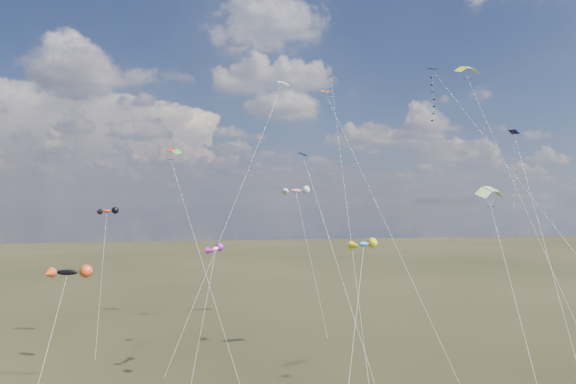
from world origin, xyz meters
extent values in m
cube|color=black|center=(15.28, 14.41, 32.34)|extent=(1.30, 1.28, 0.33)
cylinder|color=silver|center=(19.01, 0.50, 16.17)|extent=(7.48, 27.86, 32.36)
cube|color=#0C1B4B|center=(8.03, 29.91, 35.01)|extent=(1.11, 1.11, 0.38)
cylinder|color=silver|center=(6.20, 16.39, 17.51)|extent=(3.69, 27.06, 35.03)
cube|color=black|center=(-0.38, 8.19, 22.25)|extent=(1.05, 1.07, 0.36)
cylinder|color=silver|center=(1.79, 2.36, 11.12)|extent=(4.37, 11.67, 22.26)
cube|color=#0B0E45|center=(17.14, 2.84, 23.99)|extent=(0.90, 0.93, 0.33)
cylinder|color=silver|center=(15.08, -4.94, 11.99)|extent=(4.14, 15.59, 24.00)
cube|color=#C65118|center=(3.94, 17.01, 30.02)|extent=(1.08, 1.03, 0.36)
cylinder|color=silver|center=(6.71, 4.77, 15.01)|extent=(5.58, 24.50, 30.04)
cylinder|color=silver|center=(20.15, 4.45, 16.18)|extent=(2.85, 17.56, 32.36)
cylinder|color=silver|center=(-5.58, 25.60, 17.53)|extent=(15.05, 18.59, 35.08)
cube|color=#332316|center=(-13.09, 16.32, 0.06)|extent=(0.10, 0.10, 0.12)
cylinder|color=silver|center=(11.75, -6.22, 9.49)|extent=(3.44, 13.44, 18.99)
cylinder|color=silver|center=(-8.86, 6.81, 11.61)|extent=(7.26, 18.97, 23.23)
ellipsoid|color=black|center=(-20.65, 8.95, 11.96)|extent=(3.66, 1.70, 1.19)
cylinder|color=silver|center=(-21.29, 4.94, 5.98)|extent=(1.31, 8.04, 11.97)
ellipsoid|color=red|center=(-21.33, 32.39, 16.71)|extent=(2.71, 1.64, 1.03)
cylinder|color=silver|center=(-21.18, 27.94, 8.36)|extent=(0.33, 8.93, 16.72)
cube|color=#332316|center=(-21.03, 23.48, 0.06)|extent=(0.10, 0.10, 0.12)
ellipsoid|color=white|center=(-7.91, 16.19, 13.10)|extent=(1.86, 2.49, 0.96)
cylinder|color=silver|center=(-9.28, 12.37, 6.55)|extent=(2.77, 7.67, 13.11)
ellipsoid|color=red|center=(5.11, 39.51, 19.59)|extent=(3.47, 1.55, 1.49)
cylinder|color=silver|center=(6.03, 33.43, 9.79)|extent=(1.87, 12.19, 19.60)
cube|color=#332316|center=(6.95, 27.35, 0.06)|extent=(0.10, 0.10, 0.12)
ellipsoid|color=blue|center=(2.87, 0.78, 14.69)|extent=(2.09, 1.50, 0.86)
cylinder|color=silver|center=(0.20, -4.45, 7.34)|extent=(5.36, 10.49, 14.70)
camera|label=1|loc=(-9.90, -37.23, 17.98)|focal=32.00mm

